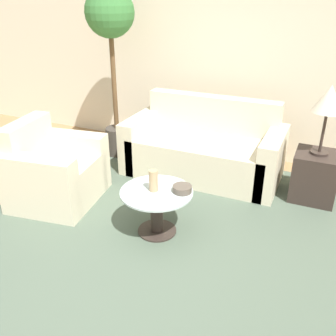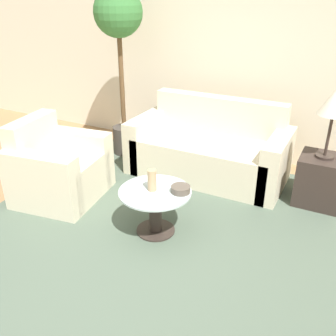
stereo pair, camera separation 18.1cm
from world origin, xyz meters
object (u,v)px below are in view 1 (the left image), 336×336
object	(u,v)px
sofa_main	(205,149)
armchair	(53,173)
coffee_table	(157,206)
vase	(153,181)
table_lamp	(329,101)
potted_plant	(111,35)
bowl	(182,189)

from	to	relation	value
sofa_main	armchair	bearing A→B (deg)	-134.37
coffee_table	armchair	bearing A→B (deg)	175.01
coffee_table	sofa_main	bearing A→B (deg)	90.96
sofa_main	vase	distance (m)	1.40
table_lamp	potted_plant	bearing A→B (deg)	175.93
sofa_main	armchair	world-z (taller)	sofa_main
vase	bowl	xyz separation A→B (m)	(0.24, 0.08, -0.07)
armchair	coffee_table	xyz separation A→B (m)	(1.27, -0.11, -0.02)
armchair	table_lamp	distance (m)	2.88
sofa_main	vase	xyz separation A→B (m)	(-0.01, -1.38, 0.23)
table_lamp	vase	world-z (taller)	table_lamp
coffee_table	vase	size ratio (longest dim) A/B	3.30
armchair	vase	xyz separation A→B (m)	(1.24, -0.11, 0.23)
table_lamp	sofa_main	bearing A→B (deg)	174.10
coffee_table	bowl	xyz separation A→B (m)	(0.21, 0.08, 0.18)
sofa_main	table_lamp	world-z (taller)	table_lamp
sofa_main	coffee_table	bearing A→B (deg)	-89.04
armchair	bowl	size ratio (longest dim) A/B	5.84
armchair	potted_plant	xyz separation A→B (m)	(-0.01, 1.32, 1.25)
coffee_table	vase	bearing A→B (deg)	177.91
armchair	bowl	xyz separation A→B (m)	(1.48, -0.03, 0.16)
vase	armchair	bearing A→B (deg)	174.94
potted_plant	vase	size ratio (longest dim) A/B	10.57
sofa_main	armchair	size ratio (longest dim) A/B	1.84
coffee_table	potted_plant	bearing A→B (deg)	131.77
table_lamp	potted_plant	size ratio (longest dim) A/B	0.34
coffee_table	table_lamp	world-z (taller)	table_lamp
sofa_main	table_lamp	xyz separation A→B (m)	(1.28, -0.13, 0.78)
vase	coffee_table	bearing A→B (deg)	-2.09
table_lamp	potted_plant	world-z (taller)	potted_plant
potted_plant	bowl	world-z (taller)	potted_plant
coffee_table	bowl	world-z (taller)	bowl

